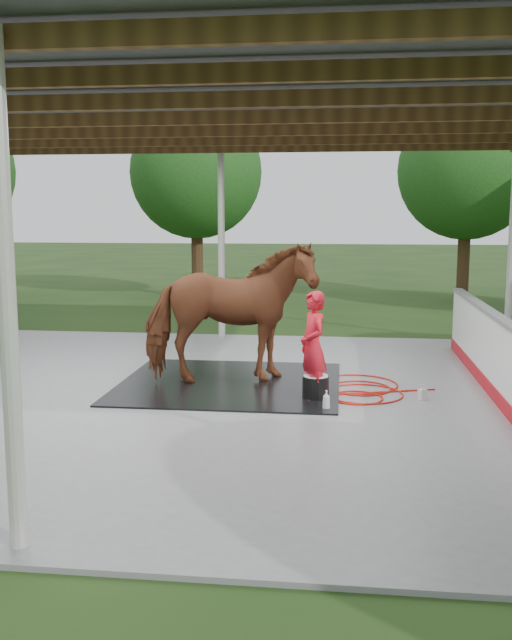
# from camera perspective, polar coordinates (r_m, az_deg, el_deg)

# --- Properties ---
(ground) EXTENTS (100.00, 100.00, 0.00)m
(ground) POSITION_cam_1_polar(r_m,az_deg,el_deg) (10.28, -7.13, -6.14)
(ground) COLOR #1E3814
(concrete_slab) EXTENTS (12.00, 10.00, 0.05)m
(concrete_slab) POSITION_cam_1_polar(r_m,az_deg,el_deg) (10.27, -7.13, -6.01)
(concrete_slab) COLOR slate
(concrete_slab) RESTS_ON ground
(pavilion_structure) EXTENTS (12.60, 10.60, 4.05)m
(pavilion_structure) POSITION_cam_1_polar(r_m,az_deg,el_deg) (10.03, -7.57, 16.34)
(pavilion_structure) COLOR beige
(pavilion_structure) RESTS_ON ground
(dasher_board) EXTENTS (0.16, 8.00, 1.15)m
(dasher_board) POSITION_cam_1_polar(r_m,az_deg,el_deg) (10.08, 19.14, -3.39)
(dasher_board) COLOR #AC0E16
(dasher_board) RESTS_ON concrete_slab
(tree_belt) EXTENTS (28.00, 28.00, 5.80)m
(tree_belt) POSITION_cam_1_polar(r_m,az_deg,el_deg) (10.81, -4.73, 14.86)
(tree_belt) COLOR #382314
(tree_belt) RESTS_ON ground
(rubber_mat) EXTENTS (3.27, 3.06, 0.02)m
(rubber_mat) POSITION_cam_1_polar(r_m,az_deg,el_deg) (10.77, -2.10, -5.05)
(rubber_mat) COLOR black
(rubber_mat) RESTS_ON concrete_slab
(horse) EXTENTS (2.70, 1.75, 2.10)m
(horse) POSITION_cam_1_polar(r_m,az_deg,el_deg) (10.57, -2.13, 0.57)
(horse) COLOR brown
(horse) RESTS_ON rubber_mat
(handler) EXTENTS (0.55, 0.65, 1.50)m
(handler) POSITION_cam_1_polar(r_m,az_deg,el_deg) (9.77, 4.58, -2.06)
(handler) COLOR red
(handler) RESTS_ON concrete_slab
(wash_bucket) EXTENTS (0.37, 0.37, 0.34)m
(wash_bucket) POSITION_cam_1_polar(r_m,az_deg,el_deg) (9.89, 4.79, -5.35)
(wash_bucket) COLOR black
(wash_bucket) RESTS_ON concrete_slab
(soap_bottle_a) EXTENTS (0.12, 0.13, 0.26)m
(soap_bottle_a) POSITION_cam_1_polar(r_m,az_deg,el_deg) (9.39, 5.65, -6.40)
(soap_bottle_a) COLOR silver
(soap_bottle_a) RESTS_ON concrete_slab
(soap_bottle_b) EXTENTS (0.14, 0.14, 0.22)m
(soap_bottle_b) POSITION_cam_1_polar(r_m,az_deg,el_deg) (10.12, 13.17, -5.62)
(soap_bottle_b) COLOR #338CD8
(soap_bottle_b) RESTS_ON concrete_slab
(hose_coil) EXTENTS (1.74, 1.79, 0.02)m
(hose_coil) POSITION_cam_1_polar(r_m,az_deg,el_deg) (10.48, 8.27, -5.52)
(hose_coil) COLOR red
(hose_coil) RESTS_ON concrete_slab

